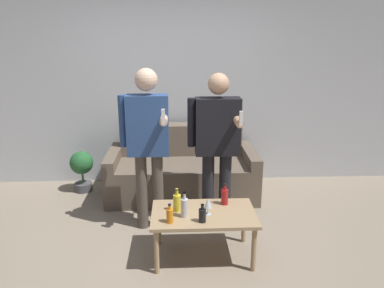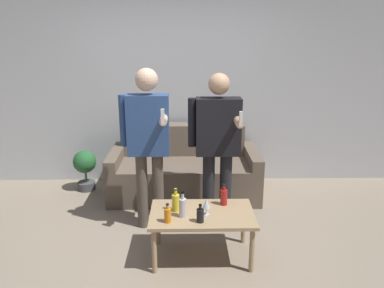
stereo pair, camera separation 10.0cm
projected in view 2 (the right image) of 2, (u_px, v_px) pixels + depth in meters
ground_plane at (171, 256)px, 3.49m from camera, size 16.00×16.00×0.00m
wall_back at (175, 84)px, 4.99m from camera, size 8.00×0.06×2.70m
couch at (184, 170)px, 4.80m from camera, size 1.85×0.89×0.85m
coffee_table at (202, 218)px, 3.38m from camera, size 0.94×0.58×0.45m
bottle_orange at (176, 202)px, 3.38m from camera, size 0.07×0.07×0.22m
bottle_green at (224, 197)px, 3.50m from camera, size 0.07×0.07×0.21m
bottle_dark at (168, 215)px, 3.18m from camera, size 0.06×0.06×0.17m
bottle_yellow at (200, 215)px, 3.18m from camera, size 0.06×0.06×0.16m
bottle_red at (183, 207)px, 3.27m from camera, size 0.07×0.07×0.23m
wine_glass_near at (206, 204)px, 3.30m from camera, size 0.07×0.07×0.15m
person_standing_left at (148, 137)px, 3.76m from camera, size 0.49×0.43×1.68m
person_standing_right at (217, 139)px, 3.86m from camera, size 0.54×0.43×1.62m
potted_plant at (85, 166)px, 4.89m from camera, size 0.30×0.30×0.54m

